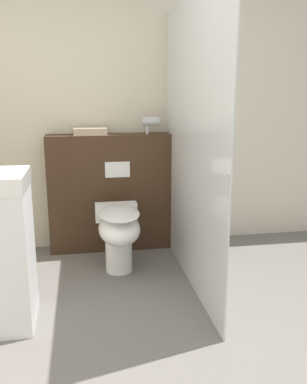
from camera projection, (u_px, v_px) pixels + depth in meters
ground_plane at (164, 374)px, 2.29m from camera, size 12.00×12.00×0.00m
wall_back at (123, 113)px, 3.95m from camera, size 8.00×0.06×2.50m
partition_panel at (117, 192)px, 3.95m from camera, size 1.25×0.22×1.08m
shower_glass at (191, 145)px, 3.17m from camera, size 0.04×1.79×2.13m
toilet at (119, 232)px, 3.44m from camera, size 0.35×0.61×0.54m
hair_drier at (152, 122)px, 3.82m from camera, size 0.18×0.08×0.15m
folded_towel at (90, 131)px, 3.77m from camera, size 0.29×0.19×0.06m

